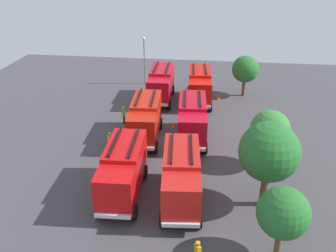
{
  "coord_description": "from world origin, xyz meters",
  "views": [
    {
      "loc": [
        30.51,
        3.9,
        16.36
      ],
      "look_at": [
        0.0,
        0.0,
        1.4
      ],
      "focal_mm": 39.09,
      "sensor_mm": 36.0,
      "label": 1
    }
  ],
  "objects": [
    {
      "name": "traffic_cone_1",
      "position": [
        -2.74,
        0.26,
        0.28
      ],
      "size": [
        0.4,
        0.4,
        0.56
      ],
      "primitive_type": "cone",
      "color": "#F2600C",
      "rests_on": "ground"
    },
    {
      "name": "fire_truck_0",
      "position": [
        -9.71,
        -2.07,
        2.15
      ],
      "size": [
        7.27,
        2.92,
        3.88
      ],
      "rotation": [
        0.0,
        0.0,
        0.03
      ],
      "color": "red",
      "rests_on": "ground"
    },
    {
      "name": "tree_2",
      "position": [
        8.91,
        7.88,
        4.26
      ],
      "size": [
        4.08,
        4.08,
        6.33
      ],
      "color": "brown",
      "rests_on": "ground"
    },
    {
      "name": "fire_truck_4",
      "position": [
        -0.33,
        2.23,
        2.15
      ],
      "size": [
        7.35,
        3.15,
        3.88
      ],
      "rotation": [
        0.0,
        0.0,
        0.07
      ],
      "color": "red",
      "rests_on": "ground"
    },
    {
      "name": "firefighter_2",
      "position": [
        2.49,
        -4.91,
        0.89
      ],
      "size": [
        0.48,
        0.43,
        1.6
      ],
      "rotation": [
        0.0,
        0.0,
        1.02
      ],
      "color": "black",
      "rests_on": "ground"
    },
    {
      "name": "ground_plane",
      "position": [
        0.0,
        0.0,
        0.0
      ],
      "size": [
        55.57,
        55.57,
        0.0
      ],
      "primitive_type": "plane",
      "color": "#423F44"
    },
    {
      "name": "traffic_cone_0",
      "position": [
        4.97,
        2.67,
        0.31
      ],
      "size": [
        0.44,
        0.44,
        0.63
      ],
      "primitive_type": "cone",
      "color": "#F2600C",
      "rests_on": "ground"
    },
    {
      "name": "tree_0",
      "position": [
        -12.64,
        7.74,
        3.34
      ],
      "size": [
        3.21,
        3.21,
        4.97
      ],
      "color": "brown",
      "rests_on": "ground"
    },
    {
      "name": "fire_truck_1",
      "position": [
        0.08,
        -2.14,
        2.15
      ],
      "size": [
        7.34,
        3.12,
        3.88
      ],
      "rotation": [
        0.0,
        0.0,
        0.06
      ],
      "color": "red",
      "rests_on": "ground"
    },
    {
      "name": "firefighter_0",
      "position": [
        14.96,
        3.6,
        0.9
      ],
      "size": [
        0.48,
        0.42,
        1.62
      ],
      "rotation": [
        0.0,
        0.0,
        2.11
      ],
      "color": "black",
      "rests_on": "ground"
    },
    {
      "name": "fire_truck_3",
      "position": [
        -9.72,
        2.43,
        2.15
      ],
      "size": [
        7.35,
        3.17,
        3.88
      ],
      "rotation": [
        0.0,
        0.0,
        0.07
      ],
      "color": "red",
      "rests_on": "ground"
    },
    {
      "name": "traffic_cone_2",
      "position": [
        -10.89,
        4.69,
        0.32
      ],
      "size": [
        0.45,
        0.45,
        0.64
      ],
      "primitive_type": "cone",
      "color": "#F2600C",
      "rests_on": "ground"
    },
    {
      "name": "fire_truck_2",
      "position": [
        8.99,
        -2.11,
        2.15
      ],
      "size": [
        7.29,
        2.99,
        3.88
      ],
      "rotation": [
        0.0,
        0.0,
        0.04
      ],
      "color": "red",
      "rests_on": "ground"
    },
    {
      "name": "lamppost",
      "position": [
        -15.35,
        -5.07,
        3.69
      ],
      "size": [
        0.36,
        0.36,
        6.26
      ],
      "color": "slate",
      "rests_on": "ground"
    },
    {
      "name": "tree_1",
      "position": [
        3.6,
        8.68,
        3.33
      ],
      "size": [
        3.19,
        3.19,
        4.94
      ],
      "color": "brown",
      "rests_on": "ground"
    },
    {
      "name": "firefighter_1",
      "position": [
        -2.96,
        -4.97,
        1.03
      ],
      "size": [
        0.43,
        0.3,
        1.82
      ],
      "rotation": [
        0.0,
        0.0,
        1.59
      ],
      "color": "black",
      "rests_on": "ground"
    },
    {
      "name": "fire_truck_5",
      "position": [
        9.27,
        2.12,
        2.15
      ],
      "size": [
        7.39,
        3.28,
        3.88
      ],
      "rotation": [
        0.0,
        0.0,
        0.09
      ],
      "color": "red",
      "rests_on": "ground"
    },
    {
      "name": "tree_3",
      "position": [
        13.71,
        8.21,
        3.13
      ],
      "size": [
        3.0,
        3.0,
        4.65
      ],
      "color": "brown",
      "rests_on": "ground"
    }
  ]
}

